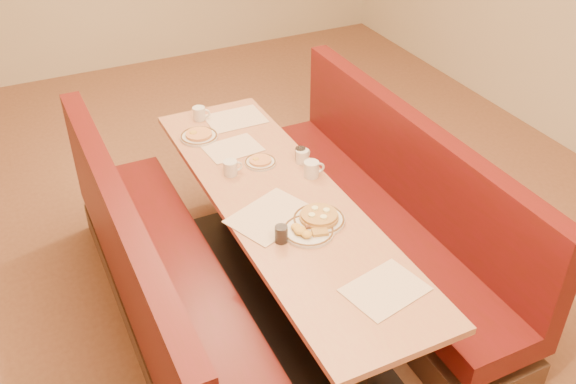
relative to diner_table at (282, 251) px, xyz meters
name	(u,v)px	position (x,y,z in m)	size (l,w,h in m)	color
ground	(282,297)	(0.00, 0.00, -0.37)	(8.00, 8.00, 0.00)	#9E6647
diner_table	(282,251)	(0.00, 0.00, 0.00)	(0.70, 2.50, 0.75)	black
booth_left	(163,290)	(-0.73, 0.00, -0.01)	(0.55, 2.50, 1.05)	#4C3326
booth_right	(386,220)	(0.73, 0.00, -0.01)	(0.55, 2.50, 1.05)	#4C3326
placemat_near_left	(271,216)	(-0.12, -0.12, 0.38)	(0.43, 0.33, 0.00)	beige
placemat_near_right	(385,289)	(0.12, -0.87, 0.38)	(0.36, 0.27, 0.00)	beige
placemat_far_left	(233,148)	(-0.04, 0.64, 0.38)	(0.34, 0.26, 0.00)	beige
placemat_far_right	(235,119)	(0.12, 1.00, 0.38)	(0.38, 0.29, 0.00)	beige
pancake_plate	(319,218)	(0.09, -0.27, 0.40)	(0.28, 0.28, 0.06)	silver
eggs_plate	(308,231)	(-0.01, -0.34, 0.39)	(0.27, 0.27, 0.05)	silver
extra_plate_mid	(260,162)	(0.04, 0.40, 0.39)	(0.19, 0.19, 0.04)	silver
extra_plate_far	(199,136)	(-0.19, 0.86, 0.39)	(0.24, 0.24, 0.05)	silver
coffee_mug_a	(312,169)	(0.26, 0.14, 0.43)	(0.13, 0.09, 0.10)	silver
coffee_mug_b	(231,168)	(-0.16, 0.36, 0.42)	(0.12, 0.08, 0.09)	silver
coffee_mug_c	(302,156)	(0.28, 0.30, 0.42)	(0.11, 0.08, 0.09)	silver
coffee_mug_d	(200,113)	(-0.10, 1.10, 0.42)	(0.12, 0.08, 0.09)	silver
soda_tumbler_near	(281,234)	(-0.16, -0.34, 0.42)	(0.07, 0.07, 0.09)	black
soda_tumbler_mid	(300,154)	(0.28, 0.32, 0.42)	(0.06, 0.06, 0.09)	black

